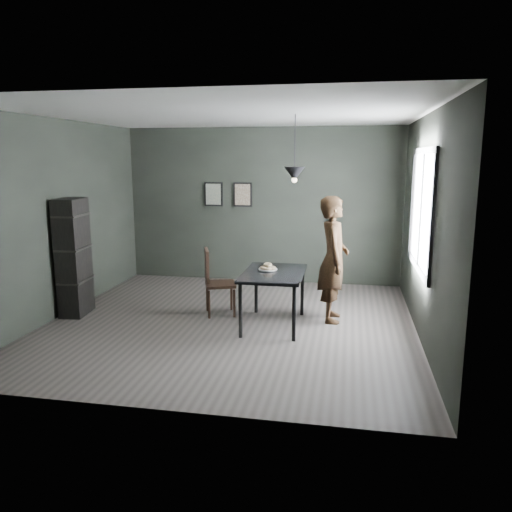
% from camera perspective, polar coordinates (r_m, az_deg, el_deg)
% --- Properties ---
extents(ground, '(5.00, 5.00, 0.00)m').
position_cam_1_polar(ground, '(7.00, -2.92, -7.62)').
color(ground, '#342F2D').
rests_on(ground, ground).
extents(back_wall, '(5.00, 0.10, 2.80)m').
position_cam_1_polar(back_wall, '(9.12, 0.68, 5.77)').
color(back_wall, black).
rests_on(back_wall, ground).
extents(ceiling, '(5.00, 5.00, 0.02)m').
position_cam_1_polar(ceiling, '(6.66, -3.16, 15.85)').
color(ceiling, silver).
rests_on(ceiling, ground).
extents(window_assembly, '(0.04, 1.96, 1.56)m').
position_cam_1_polar(window_assembly, '(6.74, 18.36, 5.03)').
color(window_assembly, white).
rests_on(window_assembly, ground).
extents(cafe_table, '(0.80, 1.20, 0.75)m').
position_cam_1_polar(cafe_table, '(6.71, 2.02, -2.49)').
color(cafe_table, black).
rests_on(cafe_table, ground).
extents(white_plate, '(0.23, 0.23, 0.01)m').
position_cam_1_polar(white_plate, '(6.79, 1.36, -1.58)').
color(white_plate, white).
rests_on(white_plate, cafe_table).
extents(donut_pile, '(0.22, 0.22, 0.09)m').
position_cam_1_polar(donut_pile, '(6.78, 1.36, -1.29)').
color(donut_pile, beige).
rests_on(donut_pile, white_plate).
extents(woman, '(0.46, 0.66, 1.75)m').
position_cam_1_polar(woman, '(6.98, 8.83, -0.37)').
color(woman, black).
rests_on(woman, ground).
extents(wood_chair, '(0.54, 0.54, 0.97)m').
position_cam_1_polar(wood_chair, '(7.24, -4.79, -2.48)').
color(wood_chair, black).
rests_on(wood_chair, ground).
extents(shelf_unit, '(0.38, 0.60, 1.69)m').
position_cam_1_polar(shelf_unit, '(7.65, -20.13, -0.13)').
color(shelf_unit, black).
rests_on(shelf_unit, ground).
extents(pendant_lamp, '(0.28, 0.28, 0.86)m').
position_cam_1_polar(pendant_lamp, '(6.59, 4.42, 9.36)').
color(pendant_lamp, black).
rests_on(pendant_lamp, ground).
extents(framed_print_left, '(0.34, 0.04, 0.44)m').
position_cam_1_polar(framed_print_left, '(9.27, -4.88, 7.06)').
color(framed_print_left, black).
rests_on(framed_print_left, ground).
extents(framed_print_right, '(0.34, 0.04, 0.44)m').
position_cam_1_polar(framed_print_right, '(9.14, -1.53, 7.04)').
color(framed_print_right, black).
rests_on(framed_print_right, ground).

